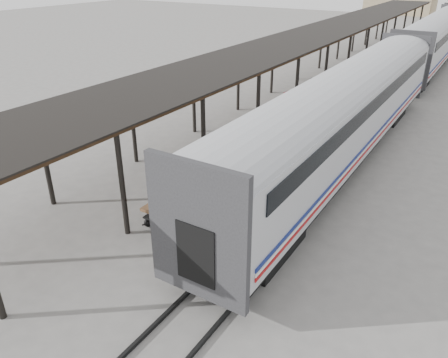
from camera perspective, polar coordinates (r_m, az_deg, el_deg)
ground at (r=17.01m, az=-4.51°, el=-5.20°), size 160.00×160.00×0.00m
train at (r=46.08m, az=25.84°, el=16.28°), size 3.45×76.01×4.01m
canopy at (r=37.87m, az=13.68°, el=18.38°), size 4.90×64.30×4.15m
rails at (r=46.71m, az=25.24°, el=13.16°), size 1.54×150.00×0.12m
baggage_cart at (r=16.75m, az=-6.58°, el=-3.25°), size 1.26×2.41×0.86m
suitcase_stack at (r=16.85m, az=-6.18°, el=-1.49°), size 1.23×1.22×0.59m
luggage_tug at (r=29.66m, az=8.30°, el=9.83°), size 0.95×1.39×1.16m
porter at (r=15.65m, az=-7.53°, el=-0.97°), size 0.52×0.71×1.79m
pedestrian at (r=30.82m, az=11.28°, el=11.08°), size 1.21×0.71×1.94m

